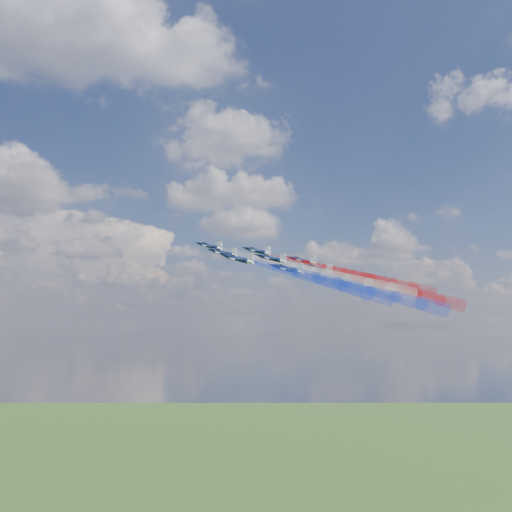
{
  "coord_description": "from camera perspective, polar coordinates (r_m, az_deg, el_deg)",
  "views": [
    {
      "loc": [
        -11.16,
        -173.14,
        138.77
      ],
      "look_at": [
        21.08,
        -9.55,
        159.92
      ],
      "focal_mm": 38.67,
      "sensor_mm": 36.0,
      "label": 1
    }
  ],
  "objects": [
    {
      "name": "jet_rear_left",
      "position": [
        151.75,
        3.28,
        -1.36
      ],
      "size": [
        15.02,
        14.82,
        6.96
      ],
      "primitive_type": null,
      "rotation": [
        0.28,
        -0.09,
        0.83
      ],
      "color": "black"
    },
    {
      "name": "jet_inner_right",
      "position": [
        179.19,
        0.11,
        0.52
      ],
      "size": [
        15.02,
        14.82,
        6.96
      ],
      "primitive_type": null,
      "rotation": [
        0.28,
        -0.09,
        0.83
      ],
      "color": "black"
    },
    {
      "name": "trail_lead",
      "position": [
        166.26,
        1.84,
        -0.67
      ],
      "size": [
        31.23,
        28.23,
        14.65
      ],
      "primitive_type": null,
      "rotation": [
        0.28,
        -0.09,
        0.83
      ],
      "color": "white"
    },
    {
      "name": "trail_outer_right",
      "position": [
        172.12,
        11.91,
        -2.2
      ],
      "size": [
        31.23,
        28.23,
        14.65
      ],
      "primitive_type": null,
      "rotation": [
        0.28,
        -0.09,
        0.83
      ],
      "color": "red"
    },
    {
      "name": "trail_center_third",
      "position": [
        153.97,
        9.34,
        -2.2
      ],
      "size": [
        31.23,
        28.23,
        14.65
      ],
      "primitive_type": null,
      "rotation": [
        0.28,
        -0.09,
        0.83
      ],
      "color": "white"
    },
    {
      "name": "trail_inner_left",
      "position": [
        150.84,
        4.06,
        -1.62
      ],
      "size": [
        31.23,
        28.23,
        14.65
      ],
      "primitive_type": null,
      "rotation": [
        0.28,
        -0.09,
        0.83
      ],
      "color": "blue"
    },
    {
      "name": "jet_outer_left",
      "position": [
        149.75,
        -1.87,
        -0.31
      ],
      "size": [
        15.02,
        14.82,
        6.96
      ],
      "primitive_type": null,
      "rotation": [
        0.28,
        -0.09,
        0.83
      ],
      "color": "black"
    },
    {
      "name": "trail_rear_right",
      "position": [
        159.9,
        14.12,
        -3.25
      ],
      "size": [
        31.23,
        28.23,
        14.65
      ],
      "primitive_type": null,
      "rotation": [
        0.28,
        -0.09,
        0.83
      ],
      "color": "red"
    },
    {
      "name": "jet_rear_right",
      "position": [
        168.35,
        6.33,
        -1.33
      ],
      "size": [
        15.02,
        14.82,
        6.96
      ],
      "primitive_type": null,
      "rotation": [
        0.28,
        -0.09,
        0.83
      ],
      "color": "black"
    },
    {
      "name": "trail_outer_left",
      "position": [
        138.21,
        6.45,
        -2.48
      ],
      "size": [
        31.23,
        28.23,
        14.65
      ],
      "primitive_type": null,
      "rotation": [
        0.28,
        -0.09,
        0.83
      ],
      "color": "blue"
    },
    {
      "name": "jet_inner_left",
      "position": [
        163.16,
        -3.42,
        0.32
      ],
      "size": [
        15.02,
        14.82,
        6.96
      ],
      "primitive_type": null,
      "rotation": [
        0.28,
        -0.09,
        0.83
      ],
      "color": "black"
    },
    {
      "name": "jet_outer_right",
      "position": [
        181.39,
        4.78,
        -0.46
      ],
      "size": [
        15.02,
        14.82,
        6.96
      ],
      "primitive_type": null,
      "rotation": [
        0.28,
        -0.09,
        0.83
      ],
      "color": "black"
    },
    {
      "name": "trail_inner_right",
      "position": [
        168.04,
        7.09,
        -1.21
      ],
      "size": [
        31.23,
        28.23,
        14.65
      ],
      "primitive_type": null,
      "rotation": [
        0.28,
        -0.09,
        0.83
      ],
      "color": "red"
    },
    {
      "name": "jet_lead",
      "position": [
        179.28,
        -4.82,
        1.03
      ],
      "size": [
        15.02,
        14.82,
        6.96
      ],
      "primitive_type": null,
      "rotation": [
        0.28,
        -0.09,
        0.83
      ],
      "color": "black"
    },
    {
      "name": "trail_rear_left",
      "position": [
        142.28,
        11.81,
        -3.54
      ],
      "size": [
        31.23,
        28.23,
        14.65
      ],
      "primitive_type": null,
      "rotation": [
        0.28,
        -0.09,
        0.83
      ],
      "color": "blue"
    },
    {
      "name": "jet_center_third",
      "position": [
        164.35,
        1.6,
        -0.25
      ],
      "size": [
        15.02,
        14.82,
        6.96
      ],
      "primitive_type": null,
      "rotation": [
        0.28,
        -0.09,
        0.83
      ],
      "color": "black"
    }
  ]
}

